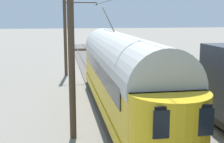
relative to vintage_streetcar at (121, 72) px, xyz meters
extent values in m
plane|color=gray|center=(-2.50, 0.34, -2.26)|extent=(220.00, 220.00, 0.00)
cube|color=#56514C|center=(-5.00, 0.34, -2.21)|extent=(2.80, 80.00, 0.10)
cube|color=#59544C|center=(-4.28, 0.34, -2.12)|extent=(0.07, 80.00, 0.08)
cube|color=#59544C|center=(-5.71, 0.34, -2.12)|extent=(0.07, 80.00, 0.08)
cube|color=#2D2316|center=(-5.00, -31.66, -2.16)|extent=(2.50, 0.24, 0.08)
cube|color=#2D2316|center=(-5.00, -31.01, -2.16)|extent=(2.50, 0.24, 0.08)
cube|color=#2D2316|center=(-5.00, -30.36, -2.16)|extent=(2.50, 0.24, 0.08)
cube|color=#2D2316|center=(-5.00, -29.71, -2.16)|extent=(2.50, 0.24, 0.08)
cube|color=#2D2316|center=(-5.00, -29.06, -2.16)|extent=(2.50, 0.24, 0.08)
cube|color=#56514C|center=(0.00, 0.34, -2.21)|extent=(2.80, 80.00, 0.10)
cube|color=#59544C|center=(0.72, 0.34, -2.12)|extent=(0.07, 80.00, 0.08)
cube|color=#59544C|center=(-0.72, 0.34, -2.12)|extent=(0.07, 80.00, 0.08)
cube|color=#2D2316|center=(0.00, -31.66, -2.16)|extent=(2.50, 0.24, 0.08)
cube|color=#2D2316|center=(0.00, -31.01, -2.16)|extent=(2.50, 0.24, 0.08)
cube|color=#2D2316|center=(0.00, -30.36, -2.16)|extent=(2.50, 0.24, 0.08)
cube|color=#2D2316|center=(0.00, -29.71, -2.16)|extent=(2.50, 0.24, 0.08)
cube|color=#2D2316|center=(0.00, -29.06, -2.16)|extent=(2.50, 0.24, 0.08)
cube|color=gold|center=(0.00, -0.01, -1.56)|extent=(2.65, 14.94, 0.55)
cube|color=gold|center=(0.00, -0.01, -0.81)|extent=(2.55, 14.94, 0.95)
cube|color=gold|center=(0.00, -0.01, 0.19)|extent=(2.55, 14.94, 1.05)
cylinder|color=#B7B7B2|center=(0.00, -0.01, 0.72)|extent=(2.65, 14.64, 2.65)
cylinder|color=gold|center=(0.00, 7.42, -0.56)|extent=(2.55, 2.55, 2.55)
cylinder|color=gold|center=(0.00, -7.43, -0.56)|extent=(2.55, 2.55, 2.55)
cube|color=black|center=(0.00, 8.55, 0.46)|extent=(1.63, 0.08, 0.36)
cube|color=black|center=(0.00, 8.59, 0.14)|extent=(1.73, 0.06, 0.80)
cube|color=black|center=(1.29, -0.01, 0.19)|extent=(0.04, 12.55, 0.80)
cube|color=black|center=(-1.29, -0.01, 0.19)|extent=(0.04, 12.55, 0.80)
cylinder|color=black|center=(0.00, -4.71, 2.81)|extent=(0.07, 4.94, 1.60)
cylinder|color=black|center=(0.72, 4.78, -1.70)|extent=(0.10, 0.76, 0.76)
cylinder|color=black|center=(-0.72, 4.78, -1.70)|extent=(0.10, 0.76, 0.76)
cylinder|color=black|center=(0.72, -4.79, -1.70)|extent=(0.10, 0.76, 0.76)
cylinder|color=black|center=(-0.72, -4.79, -1.70)|extent=(0.10, 0.76, 0.76)
cylinder|color=#423323|center=(2.79, -11.01, 1.12)|extent=(0.28, 0.28, 6.76)
cylinder|color=#2D2D2D|center=(1.39, -11.01, 4.10)|extent=(2.79, 0.10, 0.10)
sphere|color=#334733|center=(0.00, -11.01, 3.95)|extent=(0.16, 0.16, 0.16)
cylinder|color=#423323|center=(2.79, 3.26, 1.12)|extent=(0.28, 0.28, 6.76)
cylinder|color=black|center=(1.39, -11.01, 4.10)|extent=(2.79, 0.02, 0.02)
camera|label=1|loc=(3.24, 16.04, 3.02)|focal=49.09mm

